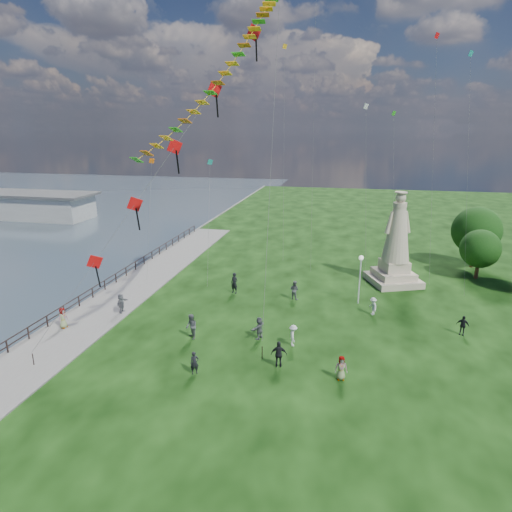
% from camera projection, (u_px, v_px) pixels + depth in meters
% --- Properties ---
extents(waterfront, '(200.00, 200.00, 1.51)m').
position_uv_depth(waterfront, '(98.00, 304.00, 36.92)').
color(waterfront, '#323F4C').
rests_on(waterfront, ground).
extents(pier_pavilion, '(30.00, 8.00, 4.40)m').
position_uv_depth(pier_pavilion, '(13.00, 204.00, 74.77)').
color(pier_pavilion, '#A0A09B').
rests_on(pier_pavilion, ground).
extents(statue, '(5.70, 5.70, 8.93)m').
position_uv_depth(statue, '(396.00, 250.00, 40.95)').
color(statue, '#C7B396').
rests_on(statue, ground).
extents(lamppost, '(0.40, 0.40, 4.31)m').
position_uv_depth(lamppost, '(360.00, 269.00, 36.13)').
color(lamppost, silver).
rests_on(lamppost, ground).
extents(tree_row, '(7.75, 11.47, 6.62)m').
position_uv_depth(tree_row, '(489.00, 241.00, 43.23)').
color(tree_row, '#382314').
rests_on(tree_row, ground).
extents(person_0, '(0.64, 0.58, 1.46)m').
position_uv_depth(person_0, '(194.00, 363.00, 26.19)').
color(person_0, black).
rests_on(person_0, ground).
extents(person_1, '(1.00, 1.05, 1.86)m').
position_uv_depth(person_1, '(191.00, 327.00, 30.54)').
color(person_1, '#595960').
rests_on(person_1, ground).
extents(person_2, '(0.70, 1.08, 1.54)m').
position_uv_depth(person_2, '(293.00, 335.00, 29.58)').
color(person_2, silver).
rests_on(person_2, ground).
extents(person_3, '(1.09, 0.64, 1.76)m').
position_uv_depth(person_3, '(279.00, 354.00, 26.90)').
color(person_3, black).
rests_on(person_3, ground).
extents(person_4, '(0.82, 0.60, 1.53)m').
position_uv_depth(person_4, '(341.00, 368.00, 25.57)').
color(person_4, '#595960').
rests_on(person_4, ground).
extents(person_5, '(0.64, 1.48, 1.60)m').
position_uv_depth(person_5, '(121.00, 304.00, 34.78)').
color(person_5, '#595960').
rests_on(person_5, ground).
extents(person_6, '(0.82, 0.67, 1.94)m').
position_uv_depth(person_6, '(234.00, 283.00, 39.08)').
color(person_6, black).
rests_on(person_6, ground).
extents(person_7, '(0.96, 0.80, 1.70)m').
position_uv_depth(person_7, '(294.00, 290.00, 37.73)').
color(person_7, '#595960').
rests_on(person_7, ground).
extents(person_8, '(0.85, 1.06, 1.45)m').
position_uv_depth(person_8, '(373.00, 306.00, 34.58)').
color(person_8, silver).
rests_on(person_8, ground).
extents(person_9, '(0.97, 0.70, 1.48)m').
position_uv_depth(person_9, '(463.00, 325.00, 31.19)').
color(person_9, black).
rests_on(person_9, ground).
extents(person_10, '(0.62, 0.85, 1.58)m').
position_uv_depth(person_10, '(63.00, 319.00, 32.08)').
color(person_10, '#595960').
rests_on(person_10, ground).
extents(person_11, '(1.14, 1.65, 1.64)m').
position_uv_depth(person_11, '(259.00, 328.00, 30.59)').
color(person_11, '#595960').
rests_on(person_11, ground).
extents(red_kite_train, '(12.83, 9.35, 20.90)m').
position_uv_depth(red_kite_train, '(171.00, 155.00, 27.16)').
color(red_kite_train, black).
rests_on(red_kite_train, ground).
extents(small_kites, '(30.59, 17.09, 33.44)m').
position_uv_depth(small_kites, '(331.00, 117.00, 42.63)').
color(small_kites, teal).
rests_on(small_kites, ground).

